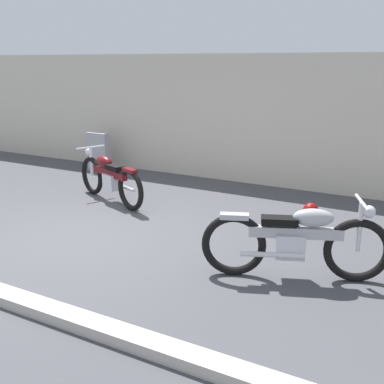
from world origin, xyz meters
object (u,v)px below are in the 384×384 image
Objects in this scene: stone_marker at (99,152)px; motorcycle_silver at (297,241)px; helmet at (311,210)px; motorcycle_maroon at (110,178)px.

motorcycle_silver is (5.71, -3.33, 0.02)m from stone_marker.
helmet is at bearing 78.77° from motorcycle_silver.
stone_marker reaches higher than helmet.
motorcycle_silver reaches higher than motorcycle_maroon.
helmet is (5.29, -1.04, -0.32)m from stone_marker.
motorcycle_silver is (0.42, -2.29, 0.35)m from helmet.
motorcycle_maroon reaches higher than stone_marker.
motorcycle_silver is at bearing -79.51° from helmet.
motorcycle_silver reaches higher than helmet.
helmet is at bearing -11.09° from stone_marker.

